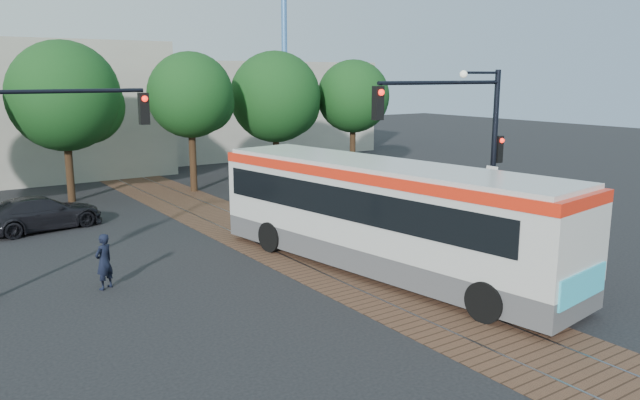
{
  "coord_description": "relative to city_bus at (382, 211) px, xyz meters",
  "views": [
    {
      "loc": [
        -11.23,
        -14.54,
        6.04
      ],
      "look_at": [
        1.21,
        3.73,
        1.6
      ],
      "focal_mm": 35.0,
      "sensor_mm": 36.0,
      "label": 1
    }
  ],
  "objects": [
    {
      "name": "ground",
      "position": [
        -0.97,
        0.02,
        -1.9
      ],
      "size": [
        120.0,
        120.0,
        0.0
      ],
      "primitive_type": "plane",
      "color": "black",
      "rests_on": "ground"
    },
    {
      "name": "crane",
      "position": [
        17.03,
        34.02,
        8.98
      ],
      "size": [
        8.0,
        0.5,
        18.0
      ],
      "color": "#3F72B2",
      "rests_on": "ground"
    },
    {
      "name": "parked_car",
      "position": [
        -7.8,
        11.6,
        -1.22
      ],
      "size": [
        4.93,
        2.67,
        1.36
      ],
      "primitive_type": "imported",
      "rotation": [
        0.0,
        0.0,
        1.74
      ],
      "color": "black",
      "rests_on": "ground"
    },
    {
      "name": "signal_pole_left",
      "position": [
        -9.33,
        4.02,
        1.96
      ],
      "size": [
        4.99,
        0.34,
        6.0
      ],
      "color": "black",
      "rests_on": "ground"
    },
    {
      "name": "warehouses",
      "position": [
        -1.49,
        28.77,
        1.91
      ],
      "size": [
        40.0,
        13.0,
        8.0
      ],
      "color": "#ADA899",
      "rests_on": "ground"
    },
    {
      "name": "city_bus",
      "position": [
        0.0,
        0.0,
        0.0
      ],
      "size": [
        4.54,
        13.0,
        3.41
      ],
      "rotation": [
        0.0,
        0.0,
        0.15
      ],
      "color": "#4B4B4E",
      "rests_on": "ground"
    },
    {
      "name": "trackbed",
      "position": [
        -0.97,
        4.02,
        -1.89
      ],
      "size": [
        3.6,
        40.0,
        0.02
      ],
      "color": "#513525",
      "rests_on": "ground"
    },
    {
      "name": "traffic_island",
      "position": [
        3.85,
        -0.88,
        -1.57
      ],
      "size": [
        2.2,
        5.2,
        1.13
      ],
      "color": "gray",
      "rests_on": "ground"
    },
    {
      "name": "officer",
      "position": [
        -7.68,
        3.09,
        -1.09
      ],
      "size": [
        0.71,
        0.63,
        1.63
      ],
      "primitive_type": "imported",
      "rotation": [
        0.0,
        0.0,
        3.67
      ],
      "color": "black",
      "rests_on": "ground"
    },
    {
      "name": "signal_pole_main",
      "position": [
        2.9,
        -0.79,
        2.26
      ],
      "size": [
        5.49,
        0.46,
        6.0
      ],
      "color": "black",
      "rests_on": "ground"
    },
    {
      "name": "tree_row",
      "position": [
        0.24,
        16.44,
        2.95
      ],
      "size": [
        26.4,
        5.6,
        7.67
      ],
      "color": "#382314",
      "rests_on": "ground"
    }
  ]
}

